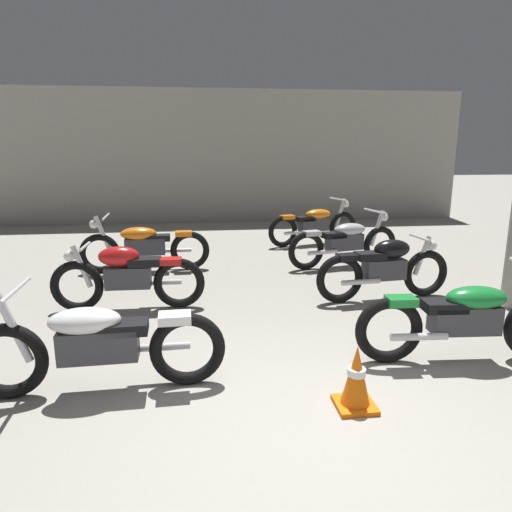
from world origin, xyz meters
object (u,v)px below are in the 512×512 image
(motorcycle_right_row_1, at_px, (385,267))
(motorcycle_right_row_2, at_px, (345,241))
(motorcycle_right_row_3, at_px, (314,224))
(motorcycle_left_row_2, at_px, (144,245))
(motorcycle_left_row_1, at_px, (127,275))
(traffic_cone, at_px, (356,378))
(motorcycle_left_row_0, at_px, (97,342))
(motorcycle_right_row_0, at_px, (466,317))

(motorcycle_right_row_1, relative_size, motorcycle_right_row_2, 0.92)
(motorcycle_right_row_3, bearing_deg, motorcycle_right_row_2, -87.72)
(motorcycle_left_row_2, bearing_deg, motorcycle_right_row_1, -29.46)
(motorcycle_left_row_1, height_order, traffic_cone, motorcycle_left_row_1)
(motorcycle_left_row_0, height_order, motorcycle_right_row_0, same)
(motorcycle_left_row_2, height_order, traffic_cone, motorcycle_left_row_2)
(motorcycle_right_row_1, height_order, motorcycle_right_row_3, motorcycle_right_row_3)
(motorcycle_left_row_2, relative_size, traffic_cone, 4.02)
(motorcycle_right_row_0, relative_size, traffic_cone, 4.02)
(motorcycle_right_row_1, xyz_separation_m, motorcycle_right_row_3, (-0.04, 3.80, -0.01))
(motorcycle_right_row_2, relative_size, motorcycle_right_row_3, 1.01)
(motorcycle_right_row_1, bearing_deg, motorcycle_left_row_2, 150.54)
(motorcycle_left_row_2, height_order, motorcycle_right_row_3, same)
(motorcycle_right_row_2, bearing_deg, motorcycle_left_row_2, 178.89)
(motorcycle_right_row_1, bearing_deg, motorcycle_right_row_3, 90.62)
(motorcycle_left_row_0, bearing_deg, motorcycle_left_row_1, 91.15)
(motorcycle_left_row_0, relative_size, traffic_cone, 4.02)
(motorcycle_right_row_2, relative_size, traffic_cone, 3.96)
(motorcycle_right_row_3, bearing_deg, motorcycle_left_row_2, -151.57)
(motorcycle_right_row_1, relative_size, traffic_cone, 3.65)
(motorcycle_right_row_2, height_order, traffic_cone, motorcycle_right_row_2)
(motorcycle_right_row_0, bearing_deg, motorcycle_left_row_2, 132.05)
(motorcycle_left_row_0, xyz_separation_m, motorcycle_right_row_2, (3.46, 3.98, 0.00))
(motorcycle_left_row_0, distance_m, motorcycle_left_row_2, 4.05)
(motorcycle_left_row_2, xyz_separation_m, motorcycle_right_row_2, (3.49, -0.07, 0.00))
(motorcycle_right_row_0, distance_m, motorcycle_right_row_1, 1.93)
(motorcycle_right_row_3, bearing_deg, traffic_cone, -101.12)
(motorcycle_right_row_0, xyz_separation_m, motorcycle_right_row_2, (-0.01, 3.81, 0.00))
(motorcycle_left_row_1, relative_size, motorcycle_right_row_3, 0.93)
(motorcycle_left_row_0, relative_size, motorcycle_right_row_3, 1.03)
(motorcycle_right_row_1, relative_size, motorcycle_right_row_3, 0.93)
(motorcycle_right_row_2, height_order, motorcycle_right_row_3, same)
(motorcycle_left_row_0, height_order, motorcycle_left_row_2, same)
(motorcycle_right_row_0, xyz_separation_m, traffic_cone, (-1.35, -0.71, -0.19))
(motorcycle_left_row_0, xyz_separation_m, motorcycle_left_row_1, (-0.04, 2.12, 0.01))
(motorcycle_right_row_3, distance_m, traffic_cone, 6.56)
(motorcycle_left_row_0, xyz_separation_m, motorcycle_right_row_0, (3.47, 0.17, 0.00))
(motorcycle_left_row_1, relative_size, motorcycle_left_row_2, 0.91)
(motorcycle_right_row_3, bearing_deg, motorcycle_right_row_1, -89.38)
(motorcycle_right_row_2, bearing_deg, motorcycle_left_row_1, -152.00)
(motorcycle_right_row_3, relative_size, traffic_cone, 3.91)
(motorcycle_left_row_2, distance_m, motorcycle_right_row_0, 5.23)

